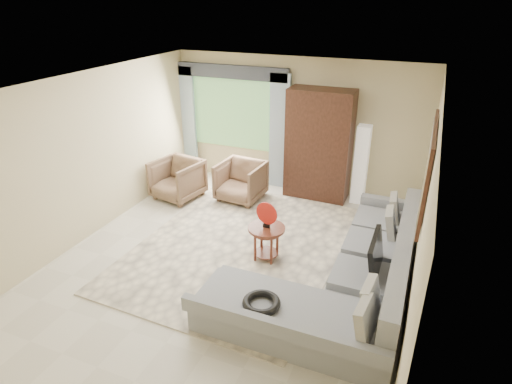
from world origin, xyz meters
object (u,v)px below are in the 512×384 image
at_px(sectional_sofa, 350,281).
at_px(tv_screen, 376,255).
at_px(potted_plant, 189,164).
at_px(floor_lamp, 361,165).
at_px(armchair_left, 177,179).
at_px(armchair_right, 241,181).
at_px(armoire, 319,145).
at_px(coffee_table, 266,243).

height_order(sectional_sofa, tv_screen, tv_screen).
distance_m(potted_plant, floor_lamp, 3.70).
bearing_deg(armchair_left, potted_plant, 121.23).
xyz_separation_m(tv_screen, armchair_right, (-2.80, 2.14, -0.34)).
bearing_deg(sectional_sofa, armchair_left, 154.22).
bearing_deg(potted_plant, armchair_right, -23.77).
xyz_separation_m(armchair_right, armoire, (1.30, 0.71, 0.67)).
xyz_separation_m(tv_screen, floor_lamp, (-0.70, 2.91, 0.03)).
distance_m(armchair_left, floor_lamp, 3.49).
bearing_deg(armchair_left, coffee_table, -18.34).
distance_m(tv_screen, armchair_left, 4.34).
bearing_deg(floor_lamp, potted_plant, -178.68).
bearing_deg(coffee_table, sectional_sofa, -18.73).
distance_m(sectional_sofa, armchair_left, 4.11).
distance_m(armchair_left, armoire, 2.79).
distance_m(sectional_sofa, armchair_right, 3.35).
bearing_deg(armchair_left, floor_lamp, 30.82).
relative_size(coffee_table, armchair_left, 0.65).
height_order(sectional_sofa, coffee_table, sectional_sofa).
relative_size(armchair_right, floor_lamp, 0.55).
bearing_deg(armoire, coffee_table, -92.41).
xyz_separation_m(coffee_table, floor_lamp, (0.90, 2.50, 0.46)).
bearing_deg(tv_screen, floor_lamp, 103.54).
height_order(sectional_sofa, floor_lamp, floor_lamp).
xyz_separation_m(potted_plant, floor_lamp, (3.66, 0.08, 0.50)).
bearing_deg(armchair_left, armchair_right, 30.04).
bearing_deg(armoire, potted_plant, -179.51).
height_order(tv_screen, armchair_left, tv_screen).
relative_size(armchair_left, armoire, 0.40).
distance_m(potted_plant, armoire, 2.97).
height_order(tv_screen, coffee_table, tv_screen).
height_order(armchair_left, armchair_right, armchair_left).
height_order(tv_screen, floor_lamp, floor_lamp).
xyz_separation_m(sectional_sofa, floor_lamp, (-0.43, 2.96, 0.47)).
xyz_separation_m(sectional_sofa, potted_plant, (-4.10, 2.87, -0.03)).
xyz_separation_m(potted_plant, armoire, (2.86, 0.02, 0.80)).
distance_m(coffee_table, armchair_right, 2.11).
bearing_deg(sectional_sofa, armoire, 113.06).
xyz_separation_m(sectional_sofa, armchair_right, (-2.54, 2.19, 0.09)).
xyz_separation_m(sectional_sofa, coffee_table, (-1.34, 0.45, 0.00)).
height_order(coffee_table, floor_lamp, floor_lamp).
xyz_separation_m(sectional_sofa, tv_screen, (0.27, 0.05, 0.44)).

